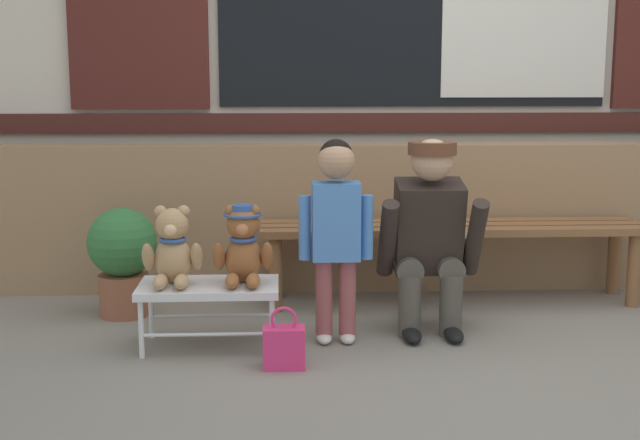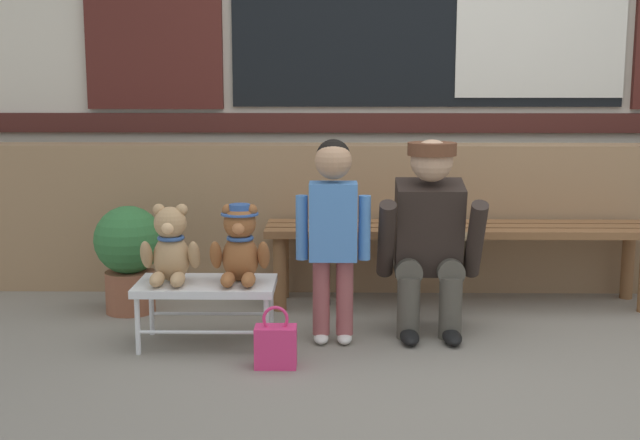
% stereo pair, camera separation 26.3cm
% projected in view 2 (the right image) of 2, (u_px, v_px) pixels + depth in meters
% --- Properties ---
extents(ground_plane, '(60.00, 60.00, 0.00)m').
position_uv_depth(ground_plane, '(467.00, 370.00, 3.66)').
color(ground_plane, gray).
extents(brick_low_wall, '(7.22, 0.25, 0.85)m').
position_uv_depth(brick_low_wall, '(432.00, 217.00, 4.99)').
color(brick_low_wall, '#997551').
rests_on(brick_low_wall, ground).
extents(wooden_bench_long, '(2.10, 0.40, 0.44)m').
position_uv_depth(wooden_bench_long, '(459.00, 238.00, 4.64)').
color(wooden_bench_long, brown).
rests_on(wooden_bench_long, ground).
extents(small_display_bench, '(0.64, 0.36, 0.30)m').
position_uv_depth(small_display_bench, '(206.00, 289.00, 3.96)').
color(small_display_bench, silver).
rests_on(small_display_bench, ground).
extents(teddy_bear_plain, '(0.28, 0.26, 0.36)m').
position_uv_depth(teddy_bear_plain, '(171.00, 247.00, 3.93)').
color(teddy_bear_plain, tan).
rests_on(teddy_bear_plain, small_display_bench).
extents(teddy_bear_with_hat, '(0.28, 0.27, 0.36)m').
position_uv_depth(teddy_bear_with_hat, '(240.00, 245.00, 3.92)').
color(teddy_bear_with_hat, '#93562D').
rests_on(teddy_bear_with_hat, small_display_bench).
extents(child_standing, '(0.35, 0.18, 0.96)m').
position_uv_depth(child_standing, '(333.00, 219.00, 3.94)').
color(child_standing, '#994C4C').
rests_on(child_standing, ground).
extents(adult_crouching, '(0.50, 0.49, 0.95)m').
position_uv_depth(adult_crouching, '(431.00, 236.00, 4.10)').
color(adult_crouching, '#4C473D').
rests_on(adult_crouching, ground).
extents(handbag_on_ground, '(0.18, 0.11, 0.27)m').
position_uv_depth(handbag_on_ground, '(276.00, 345.00, 3.68)').
color(handbag_on_ground, '#E53370').
rests_on(handbag_on_ground, ground).
extents(potted_plant, '(0.36, 0.36, 0.57)m').
position_uv_depth(potted_plant, '(129.00, 252.00, 4.50)').
color(potted_plant, brown).
rests_on(potted_plant, ground).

